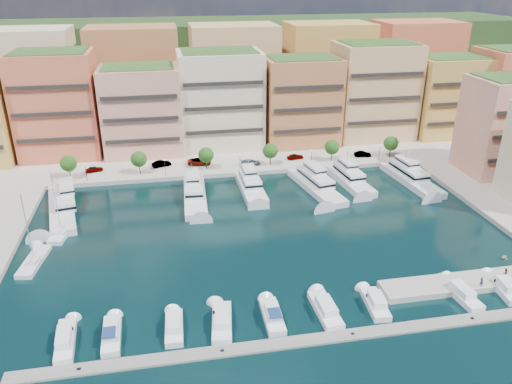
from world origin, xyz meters
The scene contains 55 objects.
ground centered at (0.00, 0.00, 0.00)m, with size 400.00×400.00×0.00m, color black.
north_quay centered at (0.00, 62.00, 0.00)m, with size 220.00×64.00×2.00m, color #9E998E.
hillside centered at (0.00, 110.00, 0.00)m, with size 240.00×40.00×58.00m, color #1E3C18.
south_pontoon centered at (-3.00, -30.00, 0.00)m, with size 72.00×2.20×0.35m, color gray.
finger_pier centered at (30.00, -22.00, 0.00)m, with size 32.00×5.00×2.00m, color #9E998E.
apartment_1 centered at (-44.00, 51.99, 14.31)m, with size 20.00×16.50×26.80m.
apartment_2 centered at (-23.00, 49.99, 12.31)m, with size 20.00×15.50×22.80m.
apartment_3 centered at (-2.00, 51.99, 13.81)m, with size 22.00×16.50×25.80m.
apartment_4 centered at (20.00, 49.99, 12.81)m, with size 20.00×15.50×23.80m.
apartment_5 centered at (42.00, 51.99, 14.31)m, with size 22.00×16.50×26.80m.
apartment_6 centered at (64.00, 49.99, 12.31)m, with size 20.00×15.50×22.80m.
apartment_east_a centered at (62.00, 19.99, 12.31)m, with size 18.00×14.50×22.80m.
backblock_0 centered at (-55.00, 74.00, 16.00)m, with size 26.00×18.00×30.00m, color beige.
backblock_1 centered at (-25.00, 74.00, 16.00)m, with size 26.00×18.00×30.00m, color #C06E48.
backblock_2 centered at (5.00, 74.00, 16.00)m, with size 26.00×18.00×30.00m, color tan.
backblock_3 centered at (35.00, 74.00, 16.00)m, with size 26.00×18.00×30.00m, color tan.
backblock_4 centered at (65.00, 74.00, 16.00)m, with size 26.00×18.00×30.00m, color #D85D48.
tree_0 centered at (-40.00, 33.50, 4.74)m, with size 3.80×3.80×5.65m.
tree_1 centered at (-24.00, 33.50, 4.74)m, with size 3.80×3.80×5.65m.
tree_2 centered at (-8.00, 33.50, 4.74)m, with size 3.80×3.80×5.65m.
tree_3 centered at (8.00, 33.50, 4.74)m, with size 3.80×3.80×5.65m.
tree_4 centered at (24.00, 33.50, 4.74)m, with size 3.80×3.80×5.65m.
tree_5 centered at (40.00, 33.50, 4.74)m, with size 3.80×3.80×5.65m.
lamppost_0 centered at (-36.00, 31.20, 3.83)m, with size 0.30×0.30×4.20m.
lamppost_1 centered at (-18.00, 31.20, 3.83)m, with size 0.30×0.30×4.20m.
lamppost_2 centered at (0.00, 31.20, 3.83)m, with size 0.30×0.30×4.20m.
lamppost_3 centered at (18.00, 31.20, 3.83)m, with size 0.30×0.30×4.20m.
lamppost_4 centered at (36.00, 31.20, 3.83)m, with size 0.30×0.30×4.20m.
yacht_0 centered at (-39.53, 18.35, 1.21)m, with size 9.02×23.71×7.30m.
yacht_2 centered at (-11.97, 19.35, 1.21)m, with size 5.46×21.24×7.30m.
yacht_3 centered at (0.84, 21.21, 1.21)m, with size 4.84×17.07×7.30m.
yacht_4 centered at (15.47, 19.23, 1.09)m, with size 8.60×21.74×7.30m.
yacht_5 centered at (24.34, 21.02, 1.21)m, with size 6.47×17.81×7.30m.
yacht_6 centered at (38.78, 19.48, 1.21)m, with size 6.99×21.17×7.30m.
cruiser_0 centered at (-32.40, -24.59, 0.55)m, with size 3.00×8.81×2.55m.
cruiser_1 centered at (-26.41, -24.60, 0.57)m, with size 2.62×7.90×2.66m.
cruiser_2 centered at (-18.01, -24.58, 0.55)m, with size 2.65×7.30×2.55m.
cruiser_3 centered at (-11.34, -24.59, 0.55)m, with size 3.74×8.80×2.55m.
cruiser_4 centered at (-4.08, -24.60, 0.57)m, with size 2.64×7.96×2.66m.
cruiser_5 centered at (3.85, -24.60, 0.55)m, with size 3.04×8.83×2.55m.
cruiser_6 centered at (11.60, -24.58, 0.55)m, with size 3.21×7.72×2.55m.
cruiser_8 centered at (25.43, -24.59, 0.55)m, with size 3.21×8.73×2.55m.
cruiser_9 centered at (32.97, -24.58, 0.55)m, with size 3.47×7.86×2.55m.
sailboat_1 centered at (-40.94, -2.57, 0.31)m, with size 4.20×10.26×13.20m.
sailboat_2 centered at (-37.95, 6.84, 0.32)m, with size 4.10×8.11×13.20m.
tender_1 centered at (25.65, -18.89, 0.45)m, with size 1.48×1.71×0.90m, color #C2B395.
tender_3 centered at (39.01, -15.85, 0.37)m, with size 1.21×1.41×0.74m, color beige.
car_0 centered at (-34.96, 36.81, 1.70)m, with size 1.66×4.13×1.41m, color gray.
car_1 centered at (-18.84, 37.38, 1.78)m, with size 1.65×4.73×1.56m, color gray.
car_2 centered at (-9.49, 37.05, 1.82)m, with size 2.73×5.92×1.65m, color gray.
car_3 centered at (3.13, 34.52, 1.71)m, with size 1.99×4.90×1.42m, color gray.
car_4 centered at (15.26, 36.55, 1.73)m, with size 1.73×4.29×1.46m, color gray.
car_5 centered at (33.13, 35.05, 1.72)m, with size 1.53×4.38×1.44m, color gray.
person_0 centered at (29.17, -23.89, 1.82)m, with size 0.60×0.39×1.64m, color #283751.
person_1 centered at (33.99, -22.71, 1.96)m, with size 0.93×0.73×1.92m, color #4C3C2D.
Camera 1 is at (-16.99, -81.07, 45.89)m, focal length 35.00 mm.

